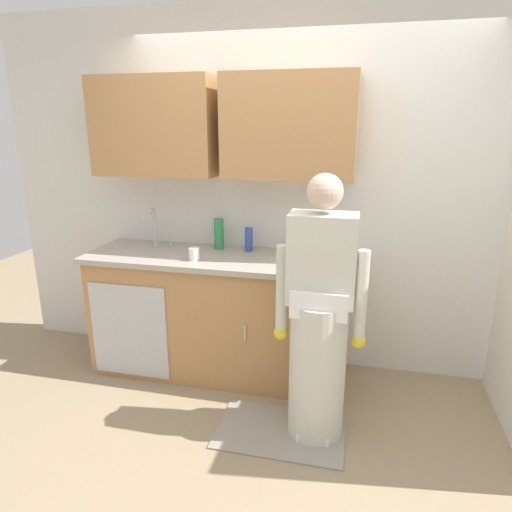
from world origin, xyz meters
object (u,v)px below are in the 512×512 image
(bottle_dish_liquid, at_px, (249,239))
(bottle_soap, at_px, (308,240))
(cup_by_sink, at_px, (194,254))
(bottle_cleaner_spray, at_px, (219,234))
(knife_on_counter, at_px, (323,262))
(sponge, at_px, (302,269))
(person_at_sink, at_px, (319,331))
(sink, at_px, (152,252))

(bottle_dish_liquid, bearing_deg, bottle_soap, 5.65)
(bottle_dish_liquid, xyz_separation_m, cup_by_sink, (-0.32, -0.32, -0.04))
(bottle_cleaner_spray, height_order, knife_on_counter, bottle_cleaner_spray)
(cup_by_sink, relative_size, sponge, 0.83)
(bottle_dish_liquid, distance_m, knife_on_counter, 0.61)
(bottle_dish_liquid, distance_m, cup_by_sink, 0.45)
(bottle_cleaner_spray, height_order, sponge, bottle_cleaner_spray)
(knife_on_counter, bearing_deg, bottle_dish_liquid, 4.44)
(person_at_sink, distance_m, bottle_cleaner_spray, 1.20)
(bottle_soap, distance_m, cup_by_sink, 0.85)
(bottle_soap, bearing_deg, person_at_sink, -77.78)
(cup_by_sink, bearing_deg, bottle_soap, 25.57)
(bottle_dish_liquid, bearing_deg, knife_on_counter, -15.40)
(sink, bearing_deg, person_at_sink, -23.91)
(sink, distance_m, bottle_cleaner_spray, 0.53)
(person_at_sink, distance_m, cup_by_sink, 1.07)
(sponge, bearing_deg, bottle_cleaner_spray, 150.24)
(cup_by_sink, distance_m, knife_on_counter, 0.91)
(bottle_soap, xyz_separation_m, knife_on_counter, (0.14, -0.20, -0.10))
(person_at_sink, relative_size, bottle_dish_liquid, 8.94)
(bottle_cleaner_spray, bearing_deg, person_at_sink, -41.86)
(bottle_dish_liquid, xyz_separation_m, knife_on_counter, (0.58, -0.16, -0.09))
(person_at_sink, relative_size, bottle_cleaner_spray, 6.85)
(sink, xyz_separation_m, bottle_cleaner_spray, (0.48, 0.17, 0.13))
(bottle_dish_liquid, distance_m, bottle_soap, 0.44)
(sink, distance_m, bottle_dish_liquid, 0.75)
(person_at_sink, xyz_separation_m, bottle_cleaner_spray, (-0.85, 0.76, 0.37))
(bottle_dish_liquid, height_order, bottle_soap, bottle_soap)
(sink, xyz_separation_m, person_at_sink, (1.34, -0.59, -0.23))
(person_at_sink, distance_m, knife_on_counter, 0.64)
(bottle_cleaner_spray, relative_size, sponge, 2.15)
(person_at_sink, height_order, cup_by_sink, person_at_sink)
(bottle_soap, xyz_separation_m, sponge, (0.01, -0.43, -0.09))
(sponge, bearing_deg, cup_by_sink, 175.20)
(bottle_dish_liquid, height_order, cup_by_sink, bottle_dish_liquid)
(person_at_sink, xyz_separation_m, sponge, (-0.16, 0.37, 0.26))
(cup_by_sink, xyz_separation_m, knife_on_counter, (0.90, 0.16, -0.04))
(sink, bearing_deg, bottle_dish_liquid, 12.55)
(sink, bearing_deg, bottle_cleaner_spray, 19.74)
(person_at_sink, bearing_deg, sponge, 113.32)
(person_at_sink, height_order, bottle_soap, person_at_sink)
(person_at_sink, bearing_deg, bottle_cleaner_spray, 138.14)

